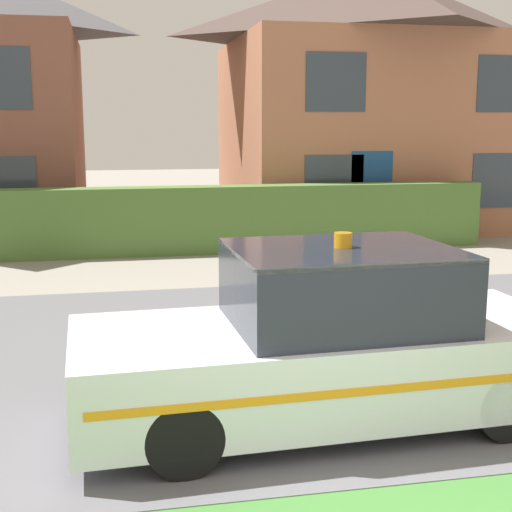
{
  "coord_description": "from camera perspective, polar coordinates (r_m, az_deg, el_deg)",
  "views": [
    {
      "loc": [
        -1.59,
        -3.34,
        2.72
      ],
      "look_at": [
        0.17,
        5.47,
        1.05
      ],
      "focal_mm": 50.0,
      "sensor_mm": 36.0,
      "label": 1
    }
  ],
  "objects": [
    {
      "name": "road_strip",
      "position": [
        8.74,
        -0.28,
        -7.56
      ],
      "size": [
        28.0,
        6.89,
        0.01
      ],
      "primitive_type": "cube",
      "color": "#5B5B60",
      "rests_on": "ground"
    },
    {
      "name": "garden_hedge",
      "position": [
        15.2,
        -4.28,
        2.91
      ],
      "size": [
        12.46,
        0.64,
        1.42
      ],
      "primitive_type": "cube",
      "color": "#4C7233",
      "rests_on": "ground"
    },
    {
      "name": "house_right",
      "position": [
        20.22,
        9.23,
        12.59
      ],
      "size": [
        7.89,
        6.91,
        6.84
      ],
      "color": "#A86B4C",
      "rests_on": "ground"
    },
    {
      "name": "police_car",
      "position": [
        6.6,
        5.82,
        -6.91
      ],
      "size": [
        4.6,
        1.95,
        1.75
      ],
      "rotation": [
        0.0,
        0.0,
        3.18
      ],
      "color": "black",
      "rests_on": "road_strip"
    }
  ]
}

